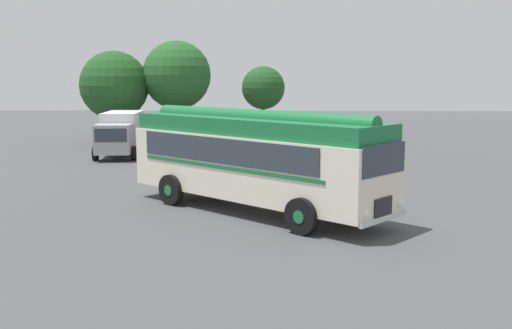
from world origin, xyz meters
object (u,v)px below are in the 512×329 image
at_px(car_mid_left, 227,140).
at_px(car_far_right, 322,142).
at_px(car_near_left, 178,141).
at_px(vintage_bus, 255,157).
at_px(car_mid_right, 268,141).
at_px(box_van, 121,132).

distance_m(car_mid_left, car_far_right, 5.57).
xyz_separation_m(car_near_left, car_far_right, (8.33, -0.15, 0.00)).
bearing_deg(car_mid_left, car_near_left, -166.90).
distance_m(vintage_bus, car_far_right, 14.53).
distance_m(vintage_bus, car_near_left, 15.12).
xyz_separation_m(car_mid_right, box_van, (-8.56, -0.41, 0.52)).
distance_m(vintage_bus, car_mid_right, 14.79).
bearing_deg(car_far_right, box_van, 178.81).
relative_size(vintage_bus, car_mid_left, 2.15).
height_order(car_mid_left, car_far_right, same).
bearing_deg(car_mid_right, vintage_bus, -91.07).
relative_size(car_mid_left, car_mid_right, 1.01).
xyz_separation_m(vintage_bus, car_mid_left, (-2.15, 14.90, -1.05)).
bearing_deg(car_mid_right, car_near_left, -174.51).
distance_m(car_mid_right, car_far_right, 3.15).
bearing_deg(car_near_left, vintage_bus, -70.77).
relative_size(car_near_left, car_mid_left, 0.99).
bearing_deg(vintage_bus, car_far_right, 76.60).
relative_size(car_near_left, car_far_right, 0.97).
bearing_deg(car_far_right, car_near_left, 178.98).
height_order(car_near_left, car_mid_right, same).
bearing_deg(car_mid_left, car_far_right, -8.28).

